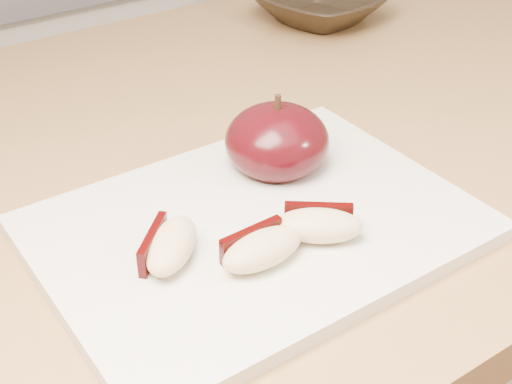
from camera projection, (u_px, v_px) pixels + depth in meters
cutting_board at (256, 227)px, 0.53m from camera, size 0.31×0.23×0.01m
apple_half at (277, 141)px, 0.58m from camera, size 0.11×0.11×0.07m
apple_wedge_a at (169, 245)px, 0.48m from camera, size 0.07×0.06×0.02m
apple_wedge_b at (261, 248)px, 0.48m from camera, size 0.06×0.03×0.02m
apple_wedge_c at (319, 224)px, 0.50m from camera, size 0.07×0.06×0.02m
bowl at (320, 4)px, 0.89m from camera, size 0.19×0.19×0.04m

